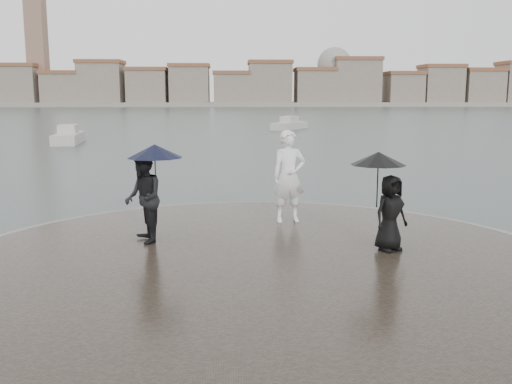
{
  "coord_description": "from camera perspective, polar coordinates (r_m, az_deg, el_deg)",
  "views": [
    {
      "loc": [
        -0.52,
        -6.61,
        3.41
      ],
      "look_at": [
        0.0,
        4.8,
        1.45
      ],
      "focal_mm": 40.0,
      "sensor_mm": 36.0,
      "label": 1
    }
  ],
  "objects": [
    {
      "name": "ground",
      "position": [
        7.46,
        1.75,
        -17.47
      ],
      "size": [
        400.0,
        400.0,
        0.0
      ],
      "primitive_type": "plane",
      "color": "#2B3835",
      "rests_on": "ground"
    },
    {
      "name": "kerb_ring",
      "position": [
        10.63,
        0.32,
        -8.06
      ],
      "size": [
        12.5,
        12.5,
        0.32
      ],
      "primitive_type": "cylinder",
      "color": "gray",
      "rests_on": "ground"
    },
    {
      "name": "quay_tip",
      "position": [
        10.63,
        0.32,
        -7.95
      ],
      "size": [
        11.9,
        11.9,
        0.36
      ],
      "primitive_type": "cylinder",
      "color": "#2D261E",
      "rests_on": "ground"
    },
    {
      "name": "statue",
      "position": [
        13.7,
        3.3,
        1.57
      ],
      "size": [
        0.87,
        0.63,
        2.21
      ],
      "primitive_type": "imported",
      "rotation": [
        0.0,
        0.0,
        0.13
      ],
      "color": "white",
      "rests_on": "quay_tip"
    },
    {
      "name": "visitor_left",
      "position": [
        11.96,
        -10.94,
        0.49
      ],
      "size": [
        1.31,
        1.22,
        2.04
      ],
      "color": "black",
      "rests_on": "quay_tip"
    },
    {
      "name": "visitor_right",
      "position": [
        11.43,
        12.86,
        -0.09
      ],
      "size": [
        1.23,
        1.09,
        1.95
      ],
      "color": "black",
      "rests_on": "quay_tip"
    },
    {
      "name": "far_skyline",
      "position": [
        167.43,
        -4.64,
        10.44
      ],
      "size": [
        260.0,
        20.0,
        37.0
      ],
      "color": "gray",
      "rests_on": "ground"
    },
    {
      "name": "boats",
      "position": [
        47.02,
        6.27,
        5.97
      ],
      "size": [
        42.68,
        21.23,
        1.5
      ],
      "color": "#BAB4A7",
      "rests_on": "ground"
    }
  ]
}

